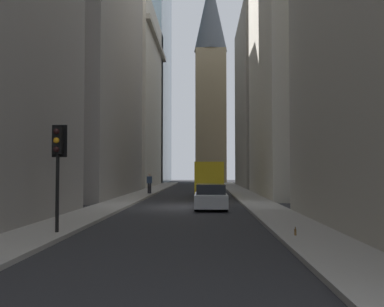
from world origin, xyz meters
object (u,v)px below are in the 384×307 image
at_px(sedan_silver, 211,197).
at_px(pedestrian, 149,183).
at_px(traffic_light_foreground, 58,153).
at_px(delivery_truck, 209,179).
at_px(discarded_bottle, 295,232).

relative_size(sedan_silver, pedestrian, 2.45).
height_order(sedan_silver, pedestrian, pedestrian).
distance_m(traffic_light_foreground, pedestrian, 23.09).
height_order(delivery_truck, traffic_light_foreground, traffic_light_foreground).
bearing_deg(pedestrian, discarded_bottle, -161.67).
bearing_deg(discarded_bottle, delivery_truck, 6.75).
height_order(traffic_light_foreground, discarded_bottle, traffic_light_foreground).
height_order(delivery_truck, sedan_silver, delivery_truck).
height_order(sedan_silver, traffic_light_foreground, traffic_light_foreground).
relative_size(sedan_silver, traffic_light_foreground, 1.19).
bearing_deg(discarded_bottle, sedan_silver, 13.89).
bearing_deg(pedestrian, sedan_silver, -158.35).
xyz_separation_m(delivery_truck, sedan_silver, (-11.25, 0.00, -0.80)).
xyz_separation_m(pedestrian, discarded_bottle, (-23.47, -7.78, -0.85)).
bearing_deg(delivery_truck, traffic_light_foreground, 165.97).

